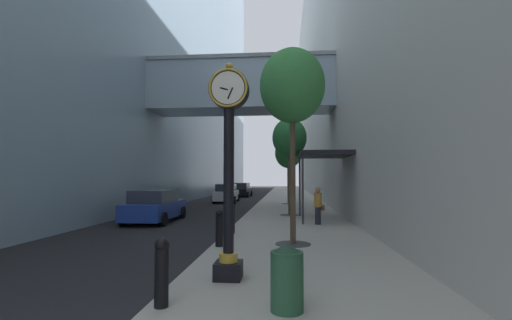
# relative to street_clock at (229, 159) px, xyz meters

# --- Properties ---
(ground_plane) EXTENTS (110.00, 110.00, 0.00)m
(ground_plane) POSITION_rel_street_clock_xyz_m (-1.09, 21.78, -2.62)
(ground_plane) COLOR black
(ground_plane) RESTS_ON ground
(sidewalk_right) EXTENTS (5.35, 80.00, 0.14)m
(sidewalk_right) POSITION_rel_street_clock_xyz_m (1.59, 24.78, -2.55)
(sidewalk_right) COLOR #9E998E
(sidewalk_right) RESTS_ON ground
(building_block_right) EXTENTS (9.00, 80.00, 31.48)m
(building_block_right) POSITION_rel_street_clock_xyz_m (8.76, 24.78, 13.12)
(building_block_right) COLOR #B7B2A8
(building_block_right) RESTS_ON ground
(street_clock) EXTENTS (0.84, 0.55, 4.51)m
(street_clock) POSITION_rel_street_clock_xyz_m (0.00, 0.00, 0.00)
(street_clock) COLOR black
(street_clock) RESTS_ON sidewalk_right
(bollard_nearest) EXTENTS (0.24, 0.24, 1.11)m
(bollard_nearest) POSITION_rel_street_clock_xyz_m (-0.82, -1.60, -1.90)
(bollard_nearest) COLOR black
(bollard_nearest) RESTS_ON sidewalk_right
(bollard_third) EXTENTS (0.24, 0.24, 1.11)m
(bollard_third) POSITION_rel_street_clock_xyz_m (-0.82, 3.26, -1.90)
(bollard_third) COLOR black
(bollard_third) RESTS_ON sidewalk_right
(bollard_fourth) EXTENTS (0.24, 0.24, 1.11)m
(bollard_fourth) POSITION_rel_street_clock_xyz_m (-0.82, 5.70, -1.90)
(bollard_fourth) COLOR black
(bollard_fourth) RESTS_ON sidewalk_right
(street_tree_near) EXTENTS (2.08, 2.08, 6.20)m
(street_tree_near) POSITION_rel_street_clock_xyz_m (1.41, 3.79, 2.48)
(street_tree_near) COLOR #333335
(street_tree_near) RESTS_ON sidewalk_right
(street_tree_mid_near) EXTENTS (1.90, 1.90, 5.37)m
(street_tree_mid_near) POSITION_rel_street_clock_xyz_m (1.41, 12.00, 1.75)
(street_tree_mid_near) COLOR #333335
(street_tree_mid_near) RESTS_ON sidewalk_right
(street_tree_mid_far) EXTENTS (2.10, 2.10, 5.22)m
(street_tree_mid_far) POSITION_rel_street_clock_xyz_m (1.41, 20.20, 1.50)
(street_tree_mid_far) COLOR #333335
(street_tree_mid_far) RESTS_ON sidewalk_right
(trash_bin) EXTENTS (0.53, 0.53, 1.05)m
(trash_bin) POSITION_rel_street_clock_xyz_m (1.20, -1.59, -1.94)
(trash_bin) COLOR #234C33
(trash_bin) RESTS_ON sidewalk_right
(pedestrian_walking) EXTENTS (0.51, 0.42, 1.64)m
(pedestrian_walking) POSITION_rel_street_clock_xyz_m (2.61, 8.41, -1.62)
(pedestrian_walking) COLOR #23232D
(pedestrian_walking) RESTS_ON sidewalk_right
(storefront_awning) EXTENTS (2.40, 3.60, 3.30)m
(storefront_awning) POSITION_rel_street_clock_xyz_m (3.02, 10.03, 0.67)
(storefront_awning) COLOR black
(storefront_awning) RESTS_ON sidewalk_right
(car_black_near) EXTENTS (2.21, 4.76, 1.58)m
(car_black_near) POSITION_rel_street_clock_xyz_m (-3.87, 32.04, -1.84)
(car_black_near) COLOR black
(car_black_near) RESTS_ON ground
(car_white_mid) EXTENTS (2.08, 4.60, 1.63)m
(car_white_mid) POSITION_rel_street_clock_xyz_m (-4.06, 23.22, -1.83)
(car_white_mid) COLOR silver
(car_white_mid) RESTS_ON ground
(car_blue_far) EXTENTS (2.18, 4.57, 1.59)m
(car_blue_far) POSITION_rel_street_clock_xyz_m (-5.33, 9.68, -1.84)
(car_blue_far) COLOR navy
(car_blue_far) RESTS_ON ground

